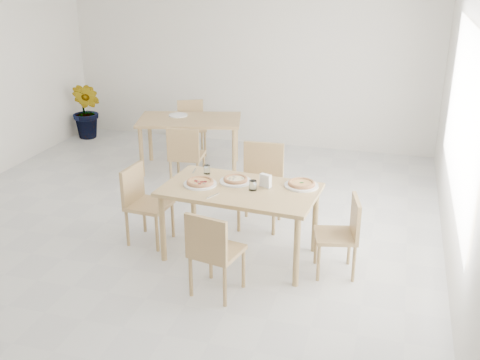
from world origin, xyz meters
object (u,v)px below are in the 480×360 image
(tumbler_b, at_px, (207,169))
(pizza_pepperoni, at_px, (200,182))
(pizza_mushroom, at_px, (236,179))
(napkin_holder, at_px, (266,181))
(chair_north, at_px, (261,179))
(tumbler_a, at_px, (253,185))
(plate_empty, at_px, (178,115))
(plate_margherita, at_px, (301,185))
(plate_mushroom, at_px, (236,181))
(chair_south, at_px, (213,249))
(plate_pepperoni, at_px, (200,184))
(second_table, at_px, (190,124))
(chair_west, at_px, (142,199))
(chair_back_s, at_px, (185,153))
(chair_east, at_px, (344,231))
(pizza_margherita, at_px, (301,183))
(chair_back_n, at_px, (191,123))
(main_table, at_px, (240,196))
(potted_plant, at_px, (87,111))

(tumbler_b, bearing_deg, pizza_pepperoni, -82.99)
(pizza_mushroom, xyz_separation_m, napkin_holder, (0.33, -0.06, 0.04))
(napkin_holder, bearing_deg, chair_north, 128.19)
(pizza_pepperoni, bearing_deg, tumbler_a, 1.34)
(chair_north, distance_m, tumbler_b, 0.75)
(pizza_mushroom, bearing_deg, pizza_pepperoni, -151.98)
(pizza_pepperoni, distance_m, plate_empty, 2.73)
(tumbler_b, bearing_deg, napkin_holder, -17.29)
(plate_margherita, bearing_deg, plate_empty, 135.06)
(plate_mushroom, height_order, napkin_holder, napkin_holder)
(chair_south, distance_m, plate_pepperoni, 0.90)
(plate_margherita, xyz_separation_m, second_table, (-1.99, 2.10, -0.10))
(plate_mushroom, height_order, tumbler_b, tumbler_b)
(chair_west, distance_m, tumbler_a, 1.27)
(pizza_mushroom, bearing_deg, second_table, 121.44)
(plate_pepperoni, relative_size, chair_back_s, 0.39)
(chair_east, relative_size, second_table, 0.49)
(pizza_mushroom, relative_size, napkin_holder, 1.85)
(plate_pepperoni, distance_m, pizza_margherita, 1.01)
(chair_north, bearing_deg, pizza_pepperoni, -119.30)
(chair_north, relative_size, pizza_pepperoni, 3.37)
(tumbler_b, xyz_separation_m, napkin_holder, (0.69, -0.21, 0.02))
(chair_west, bearing_deg, plate_mushroom, -79.70)
(chair_east, bearing_deg, chair_south, -68.75)
(chair_north, relative_size, pizza_margherita, 3.37)
(chair_back_n, bearing_deg, chair_back_s, -99.97)
(chair_east, distance_m, plate_empty, 3.65)
(chair_east, xyz_separation_m, pizza_mushroom, (-1.13, 0.20, 0.33))
(plate_mushroom, bearing_deg, chair_north, 81.53)
(main_table, xyz_separation_m, chair_back_s, (-1.20, 1.57, -0.17))
(chair_back_n, distance_m, potted_plant, 1.96)
(main_table, relative_size, chair_back_n, 1.93)
(pizza_pepperoni, height_order, tumbler_a, tumbler_a)
(main_table, bearing_deg, potted_plant, 142.71)
(chair_back_n, xyz_separation_m, potted_plant, (-1.95, 0.21, 0.01))
(chair_east, xyz_separation_m, second_table, (-2.46, 2.37, 0.21))
(chair_north, distance_m, plate_mushroom, 0.73)
(second_table, bearing_deg, plate_empty, 140.93)
(chair_south, xyz_separation_m, pizza_mushroom, (-0.06, 0.93, 0.30))
(plate_pepperoni, distance_m, potted_plant, 4.58)
(main_table, xyz_separation_m, potted_plant, (-3.62, 3.23, -0.19))
(tumbler_a, bearing_deg, pizza_margherita, 27.60)
(plate_margherita, distance_m, pizza_margherita, 0.02)
(main_table, height_order, chair_east, chair_east)
(chair_back_s, bearing_deg, tumbler_b, 113.85)
(potted_plant, bearing_deg, tumbler_b, -42.83)
(plate_pepperoni, relative_size, potted_plant, 0.34)
(chair_west, bearing_deg, pizza_margherita, -79.46)
(chair_west, distance_m, chair_back_n, 3.04)
(chair_west, height_order, pizza_mushroom, chair_west)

